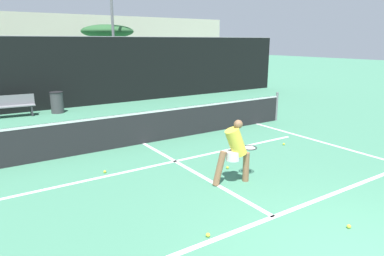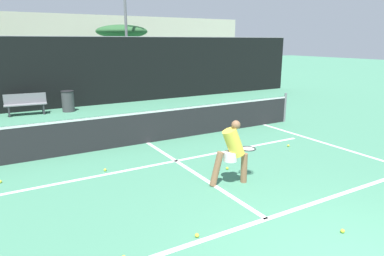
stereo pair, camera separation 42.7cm
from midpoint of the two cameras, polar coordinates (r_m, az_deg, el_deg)
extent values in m
cube|color=white|center=(6.17, 11.48, -14.31)|extent=(11.00, 0.10, 0.01)
cube|color=white|center=(8.63, -4.25, -5.55)|extent=(8.25, 0.10, 0.01)
cube|color=white|center=(8.01, -1.60, -7.11)|extent=(0.10, 5.16, 0.01)
cube|color=white|center=(10.94, 18.94, -1.98)|extent=(0.10, 6.16, 0.01)
cylinder|color=slate|center=(13.19, 13.02, 3.51)|extent=(0.09, 0.09, 1.07)
cube|color=#232326|center=(10.06, -9.35, 0.00)|extent=(11.00, 0.02, 0.95)
cube|color=white|center=(9.96, -9.46, 2.49)|extent=(11.00, 0.03, 0.06)
cube|color=black|center=(16.38, -19.56, 8.68)|extent=(24.00, 0.06, 3.09)
cylinder|color=slate|center=(16.32, -20.03, 14.14)|extent=(24.00, 0.04, 0.04)
cylinder|color=#8C6042|center=(7.40, 7.34, -6.46)|extent=(0.14, 0.14, 0.64)
cylinder|color=#8C6042|center=(7.14, 2.88, -6.76)|extent=(0.32, 0.20, 0.74)
cylinder|color=white|center=(7.17, 5.13, -4.63)|extent=(0.29, 0.29, 0.19)
cylinder|color=yellow|center=(7.11, 5.62, -2.35)|extent=(0.50, 0.35, 0.68)
sphere|color=#8C6042|center=(7.02, 5.99, 0.61)|extent=(0.19, 0.19, 0.19)
cylinder|color=#262628|center=(7.43, 5.79, -3.55)|extent=(0.30, 0.10, 0.03)
torus|color=#262628|center=(7.57, 7.92, -3.29)|extent=(0.41, 0.41, 0.02)
cylinder|color=beige|center=(7.57, 7.92, -3.29)|extent=(0.31, 0.31, 0.01)
sphere|color=#D1E033|center=(8.13, 4.43, -6.60)|extent=(0.07, 0.07, 0.07)
sphere|color=#D1E033|center=(5.51, 0.35, -17.43)|extent=(0.07, 0.07, 0.07)
sphere|color=#D1E033|center=(8.17, -15.80, -7.03)|extent=(0.07, 0.07, 0.07)
sphere|color=#D1E033|center=(10.19, 13.90, -2.62)|extent=(0.07, 0.07, 0.07)
sphere|color=#D1E033|center=(6.17, 22.84, -14.91)|extent=(0.07, 0.07, 0.07)
cube|color=slate|center=(15.23, -28.36, 3.20)|extent=(1.60, 0.50, 0.04)
cube|color=slate|center=(15.38, -28.46, 4.08)|extent=(1.57, 0.18, 0.42)
cube|color=#333338|center=(15.28, -25.91, 2.67)|extent=(0.06, 0.32, 0.44)
cylinder|color=#3F3F42|center=(15.39, -22.33, 3.88)|extent=(0.51, 0.51, 0.84)
cylinder|color=black|center=(15.32, -22.49, 5.51)|extent=(0.53, 0.53, 0.04)
cube|color=black|center=(19.39, -14.68, 6.54)|extent=(1.79, 4.15, 0.90)
cube|color=#1E2328|center=(19.11, -14.62, 8.71)|extent=(1.50, 2.49, 0.60)
cylinder|color=black|center=(20.91, -13.75, 6.71)|extent=(0.18, 0.60, 0.60)
cylinder|color=black|center=(18.45, -10.93, 5.89)|extent=(0.18, 0.60, 0.60)
cylinder|color=slate|center=(21.73, -13.79, 18.34)|extent=(0.16, 0.16, 9.18)
cylinder|color=brown|center=(24.94, -14.12, 10.87)|extent=(0.28, 0.28, 3.20)
ellipsoid|color=#28562D|center=(24.92, -14.40, 15.35)|extent=(3.52, 3.52, 0.90)
cube|color=beige|center=(30.17, -26.42, 12.05)|extent=(36.00, 2.40, 4.96)
camera|label=1|loc=(0.21, -91.53, -0.39)|focal=32.00mm
camera|label=2|loc=(0.21, 88.47, 0.39)|focal=32.00mm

